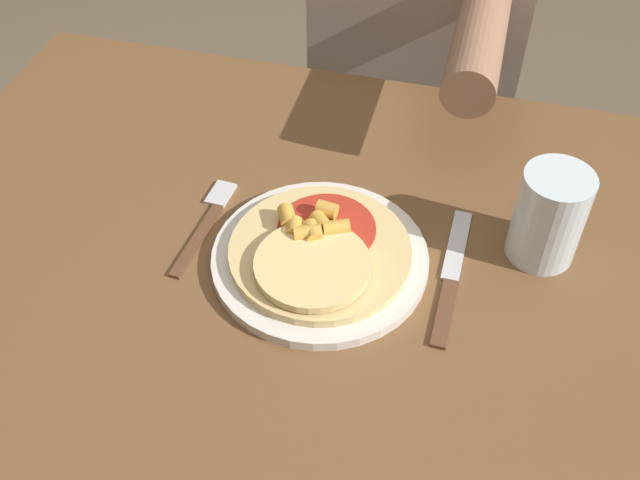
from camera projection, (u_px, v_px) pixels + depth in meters
dining_table at (302, 333)px, 0.99m from camera, size 1.10×0.85×0.76m
plate at (320, 259)px, 0.91m from camera, size 0.26×0.26×0.01m
pizza at (318, 251)px, 0.89m from camera, size 0.22×0.22×0.04m
fork at (207, 220)px, 0.96m from camera, size 0.03×0.18×0.00m
knife at (451, 277)px, 0.89m from camera, size 0.02×0.22×0.00m
drinking_glass at (549, 216)px, 0.88m from camera, size 0.08×0.08×0.12m
person_diner at (420, 44)px, 1.34m from camera, size 0.36×0.52×1.23m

